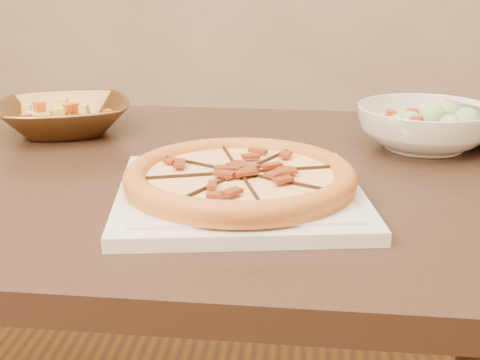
% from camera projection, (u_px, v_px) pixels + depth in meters
% --- Properties ---
extents(dining_table, '(1.36, 0.89, 0.75)m').
position_uv_depth(dining_table, '(178.00, 228.00, 1.09)').
color(dining_table, '#312117').
rests_on(dining_table, floor).
extents(plate, '(0.37, 0.37, 0.02)m').
position_uv_depth(plate, '(240.00, 194.00, 0.90)').
color(plate, silver).
rests_on(plate, dining_table).
extents(pizza, '(0.31, 0.31, 0.03)m').
position_uv_depth(pizza, '(240.00, 177.00, 0.89)').
color(pizza, '#C77737').
rests_on(pizza, plate).
extents(bronze_bowl, '(0.31, 0.31, 0.06)m').
position_uv_depth(bronze_bowl, '(65.00, 117.00, 1.24)').
color(bronze_bowl, brown).
rests_on(bronze_bowl, dining_table).
extents(mixed_dish, '(0.11, 0.12, 0.03)m').
position_uv_depth(mixed_dish, '(62.00, 94.00, 1.23)').
color(mixed_dish, '#E5B18A').
rests_on(mixed_dish, bronze_bowl).
extents(salad_bowl, '(0.30, 0.30, 0.07)m').
position_uv_depth(salad_bowl, '(425.00, 127.00, 1.14)').
color(salad_bowl, white).
rests_on(salad_bowl, dining_table).
extents(salad, '(0.13, 0.11, 0.04)m').
position_uv_depth(salad, '(428.00, 96.00, 1.12)').
color(salad, '#BDCF97').
rests_on(salad, salad_bowl).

